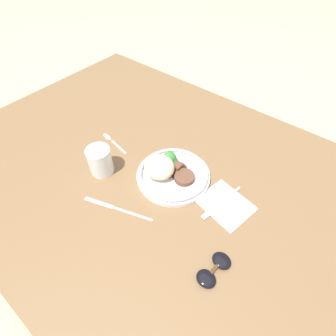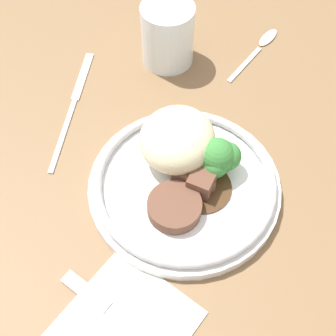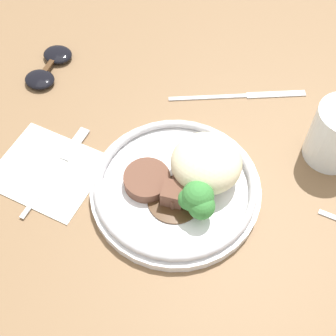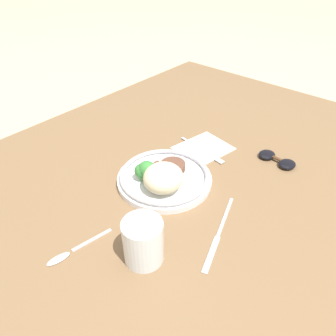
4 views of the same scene
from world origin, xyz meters
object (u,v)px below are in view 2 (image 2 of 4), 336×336
object	(u,v)px
knife	(74,103)
spoon	(262,44)
plate	(185,172)
juice_glass	(168,38)
fork	(112,311)

from	to	relation	value
knife	spoon	xyz separation A→B (m)	(0.24, -0.20, 0.00)
plate	juice_glass	xyz separation A→B (m)	(0.20, 0.12, 0.02)
plate	knife	world-z (taller)	plate
fork	knife	xyz separation A→B (m)	(0.24, 0.20, -0.00)
spoon	plate	bearing A→B (deg)	-169.62
fork	juice_glass	bearing A→B (deg)	-62.25
spoon	fork	bearing A→B (deg)	-169.65
fork	spoon	bearing A→B (deg)	-79.90
juice_glass	knife	distance (m)	0.17
knife	spoon	world-z (taller)	spoon
knife	plate	bearing A→B (deg)	-122.51
plate	juice_glass	size ratio (longest dim) A/B	2.55
juice_glass	spoon	world-z (taller)	juice_glass
plate	spoon	bearing A→B (deg)	0.31
fork	knife	world-z (taller)	fork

